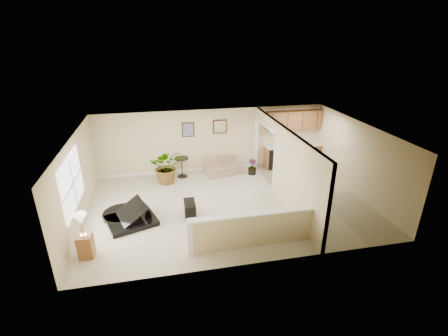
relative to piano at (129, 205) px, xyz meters
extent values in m
plane|color=#B6A88D|center=(3.10, 0.36, -0.54)|extent=(9.00, 9.00, 0.00)
cube|color=beige|center=(3.10, 3.36, 0.71)|extent=(9.00, 0.04, 2.50)
cube|color=beige|center=(3.10, -2.64, 0.71)|extent=(9.00, 0.04, 2.50)
cube|color=beige|center=(-1.40, 0.36, 0.71)|extent=(0.04, 6.00, 2.50)
cube|color=beige|center=(7.60, 0.36, 0.71)|extent=(0.04, 6.00, 2.50)
cube|color=white|center=(3.10, 0.36, 1.96)|extent=(9.00, 6.00, 0.04)
cube|color=#998F68|center=(6.25, 0.36, -0.53)|extent=(2.70, 6.00, 0.01)
cube|color=beige|center=(4.90, -0.84, 0.71)|extent=(0.12, 3.60, 2.50)
cube|color=beige|center=(4.90, 2.13, 1.76)|extent=(0.12, 2.35, 0.40)
cube|color=beige|center=(3.25, -1.94, -0.06)|extent=(3.30, 0.12, 0.95)
cube|color=white|center=(3.25, -1.94, 0.43)|extent=(3.40, 0.22, 0.05)
cube|color=white|center=(1.60, -1.94, -0.04)|extent=(0.14, 0.14, 1.00)
cube|color=white|center=(-1.39, -0.14, 0.91)|extent=(0.05, 2.15, 1.45)
cube|color=#331D12|center=(2.15, 3.33, 1.21)|extent=(0.48, 0.03, 0.58)
cube|color=#835370|center=(2.15, 3.31, 1.21)|extent=(0.40, 0.01, 0.50)
cube|color=#331D12|center=(3.40, 3.33, 1.26)|extent=(0.55, 0.03, 0.55)
cube|color=white|center=(3.40, 3.31, 1.26)|extent=(0.46, 0.01, 0.46)
cube|color=brown|center=(6.40, 3.06, -0.09)|extent=(2.30, 0.60, 0.90)
cube|color=beige|center=(6.40, 3.06, 0.38)|extent=(2.36, 0.65, 0.04)
cube|color=black|center=(5.60, 3.05, -0.11)|extent=(0.60, 0.60, 0.84)
cube|color=brown|center=(6.40, 3.18, 1.41)|extent=(2.30, 0.35, 0.75)
cube|color=black|center=(0.03, -0.13, 0.18)|extent=(1.66, 1.55, 0.28)
cylinder|color=black|center=(-0.11, 0.39, 0.18)|extent=(1.16, 1.16, 0.28)
cube|color=white|center=(0.84, -0.13, 0.14)|extent=(0.50, 0.95, 0.02)
cube|color=black|center=(-0.06, -0.04, 0.43)|extent=(1.36, 1.36, 0.63)
cube|color=black|center=(1.78, -0.05, -0.31)|extent=(0.35, 0.68, 0.45)
cube|color=tan|center=(3.42, 2.86, -0.34)|extent=(1.55, 1.15, 0.39)
cube|color=tan|center=(3.42, 3.17, 0.05)|extent=(1.38, 0.57, 0.41)
cube|color=tan|center=(2.81, 2.86, -0.08)|extent=(0.38, 0.80, 0.15)
cube|color=tan|center=(4.03, 2.86, -0.08)|extent=(0.38, 0.80, 0.15)
cylinder|color=black|center=(1.80, 2.87, -0.52)|extent=(0.39, 0.39, 0.03)
cylinder|color=black|center=(1.80, 2.87, -0.15)|extent=(0.04, 0.04, 0.75)
cylinder|color=black|center=(1.80, 2.87, 0.23)|extent=(0.54, 0.54, 0.03)
cylinder|color=black|center=(1.23, 2.48, -0.41)|extent=(0.38, 0.38, 0.26)
imported|color=#1D4916|center=(1.23, 2.48, 0.12)|extent=(1.21, 1.05, 1.32)
cylinder|color=black|center=(4.55, 2.57, -0.43)|extent=(0.32, 0.32, 0.22)
imported|color=#1D4916|center=(4.55, 2.57, -0.23)|extent=(0.36, 0.36, 0.61)
cube|color=brown|center=(-0.97, -1.51, -0.23)|extent=(0.37, 0.37, 0.62)
cylinder|color=gold|center=(-0.97, -1.51, 0.09)|extent=(0.16, 0.16, 0.02)
cylinder|color=gold|center=(-0.97, -1.51, 0.30)|extent=(0.03, 0.03, 0.41)
cone|color=#F3E9C7|center=(-0.97, -1.51, 0.55)|extent=(0.33, 0.33, 0.27)
camera|label=1|loc=(1.05, -8.76, 4.72)|focal=26.00mm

